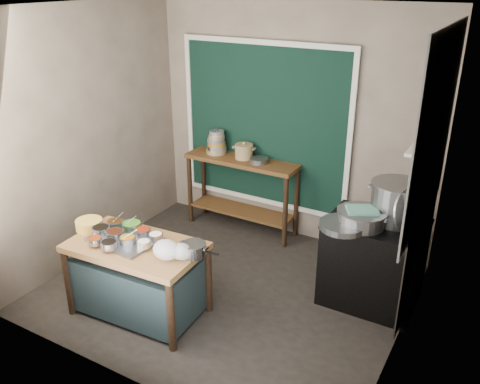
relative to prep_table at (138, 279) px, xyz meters
The scene contains 31 objects.
floor 0.99m from the prep_table, 54.98° to the left, with size 3.50×3.00×0.02m, color black.
back_wall 2.54m from the prep_table, 76.91° to the left, with size 3.50×0.02×2.80m, color gray.
left_wall 1.77m from the prep_table, 148.72° to the left, with size 0.02×3.00×2.80m, color gray.
right_wall 2.61m from the prep_table, 18.17° to the left, with size 0.02×3.00×2.80m, color gray.
ceiling 2.60m from the prep_table, 54.98° to the left, with size 3.50×3.00×0.02m, color gray.
curtain_panel 2.43m from the prep_table, 85.48° to the left, with size 2.10×0.02×1.90m, color black.
curtain_frame 2.42m from the prep_table, 85.46° to the left, with size 2.22×0.03×2.02m, color beige, non-canonical shape.
tile_panel 3.00m from the prep_table, 29.90° to the left, with size 0.02×1.70×1.70m, color #B2B2AA.
soot_patch 2.68m from the prep_table, 31.71° to the left, with size 0.01×1.30×1.30m, color black.
wall_shelf 2.95m from the prep_table, 36.59° to the left, with size 0.22×0.70×0.03m, color beige.
prep_table is the anchor object (origin of this frame).
back_counter 2.03m from the prep_table, 90.69° to the left, with size 1.45×0.40×0.95m, color brown.
stove_block 2.28m from the prep_table, 34.73° to the left, with size 0.90×0.68×0.85m, color black.
stove_top 2.33m from the prep_table, 34.73° to the left, with size 0.92×0.69×0.03m, color black.
condiment_tray 0.41m from the prep_table, behind, with size 0.62×0.44×0.03m, color gray.
condiment_bowls 0.47m from the prep_table, behind, with size 0.68×0.54×0.08m.
yellow_basin 0.72m from the prep_table, behind, with size 0.26×0.26×0.10m, color yellow.
saucepan 0.74m from the prep_table, ahead, with size 0.23×0.23×0.12m, color gray, non-canonical shape.
plastic_bag_a 0.62m from the prep_table, ahead, with size 0.24×0.21×0.18m, color white.
plastic_bag_b 0.69m from the prep_table, ahead, with size 0.20×0.17×0.15m, color white.
bowl_stack 2.22m from the prep_table, 101.28° to the left, with size 0.26×0.26×0.29m.
utensil_cup 2.18m from the prep_table, 102.00° to the left, with size 0.17×0.17×0.10m, color gray.
ceramic_crock 2.17m from the prep_table, 90.35° to the left, with size 0.24×0.24×0.16m, color #977A52, non-canonical shape.
wide_bowl 2.12m from the prep_table, 83.85° to the left, with size 0.23×0.23×0.06m, color gray.
stock_pot 2.54m from the prep_table, 35.36° to the left, with size 0.50×0.50×0.39m, color gray, non-canonical shape.
pot_lid 2.58m from the prep_table, 30.54° to the left, with size 0.41×0.41×0.02m, color gray.
steamer 2.18m from the prep_table, 33.35° to the left, with size 0.47×0.47×0.15m, color gray, non-canonical shape.
green_cloth 2.21m from the prep_table, 33.35° to the left, with size 0.28×0.22×0.02m, color #5DA698.
shallow_pan 1.99m from the prep_table, 32.06° to the left, with size 0.43×0.43×0.06m, color gray.
shelf_bowl_stack 2.95m from the prep_table, 35.44° to the left, with size 0.15×0.15×0.12m.
shelf_bowl_green 3.05m from the prep_table, 39.14° to the left, with size 0.15×0.15×0.05m, color gray.
Camera 1 is at (2.36, -3.83, 3.06)m, focal length 38.00 mm.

